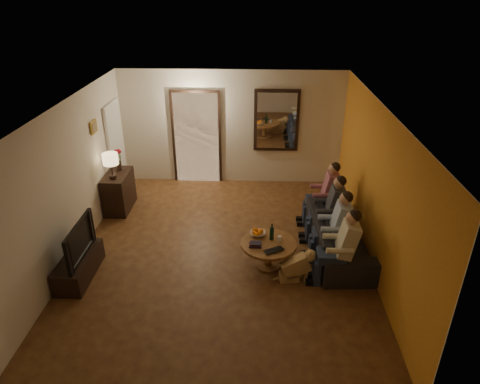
{
  "coord_description": "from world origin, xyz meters",
  "views": [
    {
      "loc": [
        0.57,
        -6.23,
        4.33
      ],
      "look_at": [
        0.3,
        0.3,
        1.05
      ],
      "focal_mm": 32.0,
      "sensor_mm": 36.0,
      "label": 1
    }
  ],
  "objects_px": {
    "sofa": "(337,234)",
    "person_c": "(331,212)",
    "person_a": "(342,250)",
    "dog": "(296,265)",
    "person_d": "(326,196)",
    "table_lamp": "(111,166)",
    "dresser": "(119,191)",
    "laptop": "(275,252)",
    "tv": "(74,241)",
    "bowl": "(258,234)",
    "wine_bottle": "(272,231)",
    "person_b": "(336,229)",
    "tv_stand": "(79,266)",
    "coffee_table": "(268,254)"
  },
  "relations": [
    {
      "from": "tv_stand",
      "to": "dresser",
      "type": "bearing_deg",
      "value": 90.0
    },
    {
      "from": "tv",
      "to": "laptop",
      "type": "bearing_deg",
      "value": -87.63
    },
    {
      "from": "bowl",
      "to": "table_lamp",
      "type": "bearing_deg",
      "value": 153.53
    },
    {
      "from": "person_b",
      "to": "coffee_table",
      "type": "bearing_deg",
      "value": -169.16
    },
    {
      "from": "table_lamp",
      "to": "bowl",
      "type": "relative_size",
      "value": 2.08
    },
    {
      "from": "wine_bottle",
      "to": "person_d",
      "type": "bearing_deg",
      "value": 50.96
    },
    {
      "from": "tv",
      "to": "person_a",
      "type": "distance_m",
      "value": 4.16
    },
    {
      "from": "person_d",
      "to": "coffee_table",
      "type": "relative_size",
      "value": 1.3
    },
    {
      "from": "sofa",
      "to": "person_c",
      "type": "height_order",
      "value": "person_c"
    },
    {
      "from": "person_b",
      "to": "person_d",
      "type": "bearing_deg",
      "value": 90.0
    },
    {
      "from": "person_b",
      "to": "dog",
      "type": "relative_size",
      "value": 2.14
    },
    {
      "from": "person_b",
      "to": "bowl",
      "type": "bearing_deg",
      "value": 179.71
    },
    {
      "from": "tv_stand",
      "to": "person_a",
      "type": "bearing_deg",
      "value": 0.32
    },
    {
      "from": "coffee_table",
      "to": "person_b",
      "type": "bearing_deg",
      "value": 10.84
    },
    {
      "from": "tv_stand",
      "to": "tv",
      "type": "xyz_separation_m",
      "value": [
        0.0,
        0.0,
        0.49
      ]
    },
    {
      "from": "person_a",
      "to": "dog",
      "type": "distance_m",
      "value": 0.76
    },
    {
      "from": "laptop",
      "to": "tv_stand",
      "type": "bearing_deg",
      "value": 153.77
    },
    {
      "from": "tv",
      "to": "coffee_table",
      "type": "xyz_separation_m",
      "value": [
        3.05,
        0.41,
        -0.45
      ]
    },
    {
      "from": "person_d",
      "to": "wine_bottle",
      "type": "relative_size",
      "value": 3.87
    },
    {
      "from": "person_b",
      "to": "coffee_table",
      "type": "height_order",
      "value": "person_b"
    },
    {
      "from": "person_a",
      "to": "tv_stand",
      "type": "bearing_deg",
      "value": -179.68
    },
    {
      "from": "table_lamp",
      "to": "laptop",
      "type": "relative_size",
      "value": 1.64
    },
    {
      "from": "dresser",
      "to": "dog",
      "type": "xyz_separation_m",
      "value": [
        3.47,
        -2.23,
        -0.11
      ]
    },
    {
      "from": "person_c",
      "to": "dog",
      "type": "bearing_deg",
      "value": -120.27
    },
    {
      "from": "wine_bottle",
      "to": "tv",
      "type": "bearing_deg",
      "value": -170.64
    },
    {
      "from": "bowl",
      "to": "dog",
      "type": "bearing_deg",
      "value": -43.86
    },
    {
      "from": "person_d",
      "to": "dog",
      "type": "xyz_separation_m",
      "value": [
        -0.69,
        -1.78,
        -0.32
      ]
    },
    {
      "from": "wine_bottle",
      "to": "person_c",
      "type": "bearing_deg",
      "value": 33.82
    },
    {
      "from": "tv_stand",
      "to": "person_b",
      "type": "relative_size",
      "value": 0.93
    },
    {
      "from": "sofa",
      "to": "dog",
      "type": "relative_size",
      "value": 3.94
    },
    {
      "from": "person_b",
      "to": "bowl",
      "type": "relative_size",
      "value": 4.63
    },
    {
      "from": "bowl",
      "to": "laptop",
      "type": "height_order",
      "value": "bowl"
    },
    {
      "from": "table_lamp",
      "to": "dog",
      "type": "distance_m",
      "value": 4.09
    },
    {
      "from": "person_b",
      "to": "bowl",
      "type": "height_order",
      "value": "person_b"
    },
    {
      "from": "wine_bottle",
      "to": "table_lamp",
      "type": "bearing_deg",
      "value": 153.45
    },
    {
      "from": "person_c",
      "to": "coffee_table",
      "type": "xyz_separation_m",
      "value": [
        -1.12,
        -0.81,
        -0.38
      ]
    },
    {
      "from": "sofa",
      "to": "person_c",
      "type": "bearing_deg",
      "value": 15.19
    },
    {
      "from": "person_a",
      "to": "laptop",
      "type": "height_order",
      "value": "person_a"
    },
    {
      "from": "wine_bottle",
      "to": "bowl",
      "type": "bearing_deg",
      "value": 152.45
    },
    {
      "from": "person_c",
      "to": "wine_bottle",
      "type": "bearing_deg",
      "value": -146.18
    },
    {
      "from": "table_lamp",
      "to": "dog",
      "type": "height_order",
      "value": "table_lamp"
    },
    {
      "from": "sofa",
      "to": "person_a",
      "type": "bearing_deg",
      "value": 170.42
    },
    {
      "from": "tv",
      "to": "person_d",
      "type": "relative_size",
      "value": 0.87
    },
    {
      "from": "coffee_table",
      "to": "laptop",
      "type": "xyz_separation_m",
      "value": [
        0.1,
        -0.28,
        0.24
      ]
    },
    {
      "from": "sofa",
      "to": "person_d",
      "type": "height_order",
      "value": "person_d"
    },
    {
      "from": "coffee_table",
      "to": "laptop",
      "type": "relative_size",
      "value": 2.8
    },
    {
      "from": "dog",
      "to": "coffee_table",
      "type": "distance_m",
      "value": 0.56
    },
    {
      "from": "table_lamp",
      "to": "tv",
      "type": "distance_m",
      "value": 2.09
    },
    {
      "from": "tv_stand",
      "to": "tv",
      "type": "height_order",
      "value": "tv"
    },
    {
      "from": "tv",
      "to": "person_d",
      "type": "bearing_deg",
      "value": -66.33
    }
  ]
}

